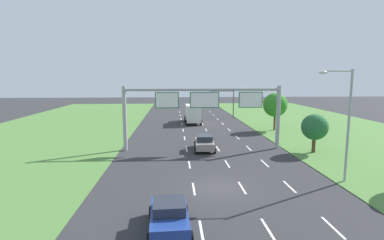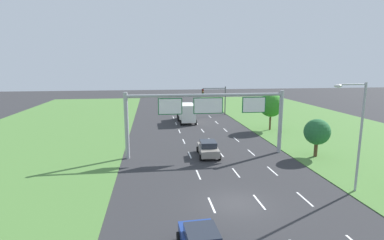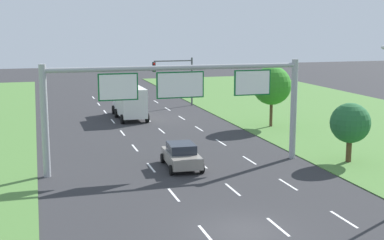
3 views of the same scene
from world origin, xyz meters
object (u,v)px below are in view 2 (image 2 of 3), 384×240
Objects in this scene: car_near_red at (208,148)px; sign_gantry at (208,111)px; roadside_tree_far at (271,105)px; box_truck at (186,112)px; roadside_tree_mid at (317,132)px; street_lamp at (357,128)px; traffic_light_mast at (216,95)px.

sign_gantry is at bearing 98.48° from car_near_red.
sign_gantry is 3.05× the size of roadside_tree_far.
roadside_tree_mid reaches higher than box_truck.
roadside_tree_mid is (2.09, 8.76, -2.34)m from street_lamp.
street_lamp is 9.31m from roadside_tree_mid.
traffic_light_mast reaches higher than box_truck.
traffic_light_mast is 37.29m from street_lamp.
roadside_tree_far is at bearing 83.71° from street_lamp.
box_truck is 1.27× the size of roadside_tree_far.
roadside_tree_mid reaches higher than car_near_red.
car_near_red is at bearing -90.41° from box_truck.
roadside_tree_far is (11.78, -8.17, 2.12)m from box_truck.
roadside_tree_mid is (11.38, -2.21, -2.19)m from sign_gantry.
sign_gantry is 16.29m from roadside_tree_far.
roadside_tree_mid is at bearing -80.36° from traffic_light_mast.
traffic_light_mast is (6.60, 6.79, 2.13)m from box_truck.
traffic_light_mast is (6.56, 26.19, -1.06)m from sign_gantry.
traffic_light_mast is at bearing 94.21° from street_lamp.
street_lamp is 1.51× the size of roadside_tree_far.
roadside_tree_far is (0.36, 13.45, 1.11)m from roadside_tree_mid.
car_near_red is 27.43m from traffic_light_mast.
street_lamp is at bearing -85.79° from traffic_light_mast.
street_lamp is at bearing -103.42° from roadside_tree_mid.
box_truck is (-0.06, 19.68, 0.91)m from car_near_red.
sign_gantry is at bearing -90.49° from box_truck.
street_lamp reaches higher than sign_gantry.
sign_gantry is at bearing 169.01° from roadside_tree_mid.
car_near_red is 16.70m from roadside_tree_far.
sign_gantry is at bearing -104.06° from traffic_light_mast.
box_truck is 14.49m from roadside_tree_far.
box_truck is at bearing 117.85° from roadside_tree_mid.
roadside_tree_mid is 0.73× the size of roadside_tree_far.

